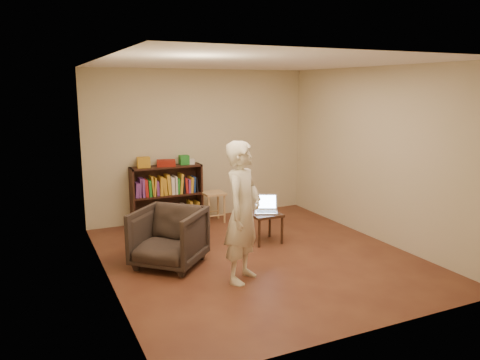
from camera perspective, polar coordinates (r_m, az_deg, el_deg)
name	(u,v)px	position (r m, az deg, el deg)	size (l,w,h in m)	color
floor	(258,256)	(6.55, 2.20, -9.28)	(4.50, 4.50, 0.00)	#4A2117
ceiling	(259,63)	(6.14, 2.38, 14.09)	(4.50, 4.50, 0.00)	white
wall_back	(200,145)	(8.26, -4.88, 4.29)	(4.00, 4.00, 0.00)	beige
wall_left	(104,175)	(5.60, -16.25, 0.57)	(4.50, 4.50, 0.00)	beige
wall_right	(377,155)	(7.33, 16.35, 3.00)	(4.50, 4.50, 0.00)	beige
bookshelf	(167,198)	(8.06, -8.92, -2.21)	(1.20, 0.30, 1.00)	black
box_yellow	(144,162)	(7.83, -11.68, 2.13)	(0.21, 0.15, 0.17)	#C38B22
red_cloth	(166,163)	(7.90, -9.00, 2.05)	(0.30, 0.22, 0.10)	maroon
box_green	(184,160)	(8.04, -6.83, 2.46)	(0.15, 0.15, 0.15)	#217E26
box_white	(191,162)	(8.05, -6.01, 2.25)	(0.11, 0.11, 0.09)	silver
stool	(214,198)	(8.07, -3.25, -2.19)	(0.36, 0.36, 0.52)	tan
armchair	(169,237)	(6.18, -8.67, -6.92)	(0.82, 0.84, 0.76)	#2F241F
side_table	(265,218)	(7.03, 3.04, -4.63)	(0.44, 0.44, 0.45)	black
laptop	(266,208)	(7.07, 3.20, -3.42)	(0.44, 0.43, 0.25)	#B4B5B9
person	(243,212)	(5.53, 0.35, -3.95)	(0.62, 0.40, 1.69)	beige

